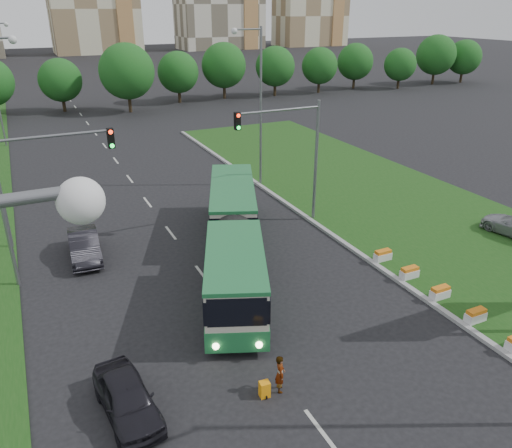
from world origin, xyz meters
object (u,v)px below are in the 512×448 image
traffic_mast_median (295,145)px  car_left_near (127,398)px  traffic_mast_left (35,184)px  pedestrian (280,374)px  shopping_trolley (265,389)px  car_left_far (84,246)px  articulated_bus (228,236)px

traffic_mast_median → car_left_near: bearing=-137.7°
traffic_mast_left → traffic_mast_median: bearing=3.8°
traffic_mast_left → car_left_near: size_ratio=1.94×
car_left_near → pedestrian: pedestrian is taller
traffic_mast_left → pedestrian: size_ratio=5.14×
traffic_mast_median → traffic_mast_left: bearing=-176.2°
shopping_trolley → traffic_mast_median: bearing=61.7°
traffic_mast_left → car_left_far: 5.31m
car_left_far → pedestrian: size_ratio=2.97×
articulated_bus → pedestrian: 10.44m
traffic_mast_median → car_left_near: traffic_mast_median is taller
shopping_trolley → pedestrian: bearing=8.0°
traffic_mast_left → car_left_near: traffic_mast_left is taller
articulated_bus → pedestrian: bearing=-79.8°
traffic_mast_median → pedestrian: size_ratio=5.14×
traffic_mast_left → car_left_near: bearing=-81.9°
car_left_near → car_left_far: (0.37, 13.12, 0.06)m
traffic_mast_left → shopping_trolley: 15.01m
traffic_mast_median → car_left_far: 13.97m
traffic_mast_left → shopping_trolley: bearing=-63.3°
car_left_near → car_left_far: size_ratio=0.89×
traffic_mast_median → shopping_trolley: 16.99m
pedestrian → shopping_trolley: (-0.66, -0.04, -0.46)m
traffic_mast_left → car_left_far: traffic_mast_left is taller
car_left_far → shopping_trolley: (4.38, -14.42, -0.44)m
car_left_near → pedestrian: size_ratio=2.66×
car_left_near → traffic_mast_left: bearing=92.3°
car_left_far → articulated_bus: bearing=-26.9°
pedestrian → shopping_trolley: 0.81m
car_left_near → pedestrian: bearing=-18.8°
pedestrian → car_left_near: bearing=97.9°
shopping_trolley → traffic_mast_left: bearing=121.3°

